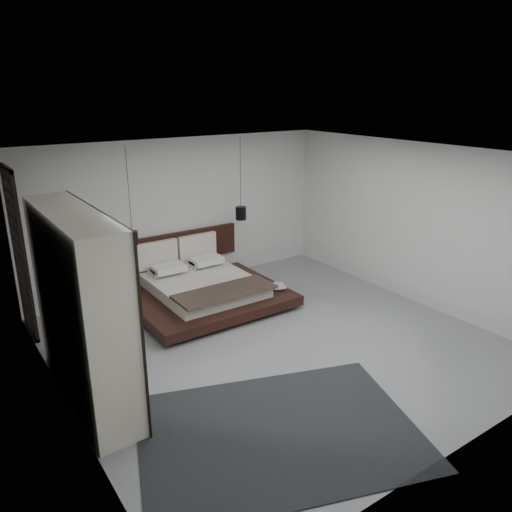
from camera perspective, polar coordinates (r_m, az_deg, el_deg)
floor at (r=7.65m, az=2.13°, el=-9.81°), size 6.00×6.00×0.00m
ceiling at (r=6.78m, az=2.42°, el=11.47°), size 6.00×6.00×0.00m
wall_back at (r=9.57m, az=-8.55°, el=4.88°), size 6.00×0.00×6.00m
wall_front at (r=5.20m, az=22.63°, el=-8.52°), size 6.00×0.00×6.00m
wall_left at (r=5.92m, az=-21.81°, el=-5.06°), size 0.00×6.00×6.00m
wall_right at (r=9.14m, az=17.57°, el=3.55°), size 0.00×6.00×6.00m
lattice_screen at (r=8.25m, az=-25.40°, el=0.27°), size 0.05×0.90×2.60m
bed at (r=8.92m, az=-6.10°, el=-3.65°), size 2.60×2.32×1.05m
book_lower at (r=8.96m, az=1.88°, el=-3.58°), size 0.23×0.30×0.03m
book_upper at (r=8.92m, az=1.89°, el=-3.51°), size 0.32×0.36×0.02m
pendant_left at (r=8.51m, az=-13.94°, el=2.08°), size 0.18×0.18×1.62m
pendant_right at (r=9.41m, az=-1.75°, el=4.93°), size 0.20×0.20×1.51m
wardrobe at (r=6.25m, az=-19.34°, el=-5.71°), size 0.57×2.41×2.36m
rug at (r=5.91m, az=2.61°, el=-19.43°), size 3.61×3.06×0.01m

